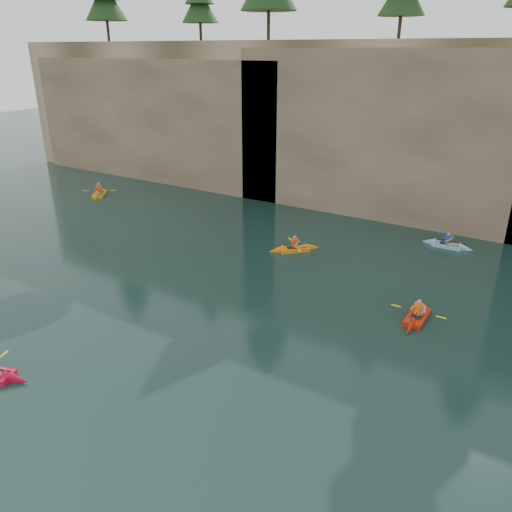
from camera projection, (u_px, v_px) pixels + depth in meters
The scene contains 10 objects.
ground at pixel (147, 378), 17.90m from camera, with size 160.00×160.00×0.00m, color black.
cliff at pixel (409, 117), 39.08m from camera, with size 70.00×16.00×12.00m, color tan.
cliff_slab_west at pixel (154, 119), 43.33m from camera, with size 26.00×2.40×10.56m, color #A18462.
cliff_slab_center at pixel (406, 136), 32.42m from camera, with size 24.00×2.40×11.40m, color #A18462.
sea_cave_west at pixel (169, 160), 43.11m from camera, with size 4.50×1.00×4.00m, color black.
sea_cave_center at pixel (315, 187), 36.42m from camera, with size 3.50×1.00×3.20m, color black.
kayaker_orange at pixel (294, 249), 29.10m from camera, with size 2.68×2.67×1.17m.
kayaker_red_far at pixel (417, 317), 21.73m from camera, with size 2.37×3.27×1.20m.
kayaker_yellow at pixel (100, 194), 40.00m from camera, with size 2.45×3.10×1.32m.
kayaker_ltblue_mid at pixel (447, 245), 29.66m from camera, with size 2.99×2.25×1.13m.
Camera 1 is at (11.16, -10.51, 10.96)m, focal length 35.00 mm.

